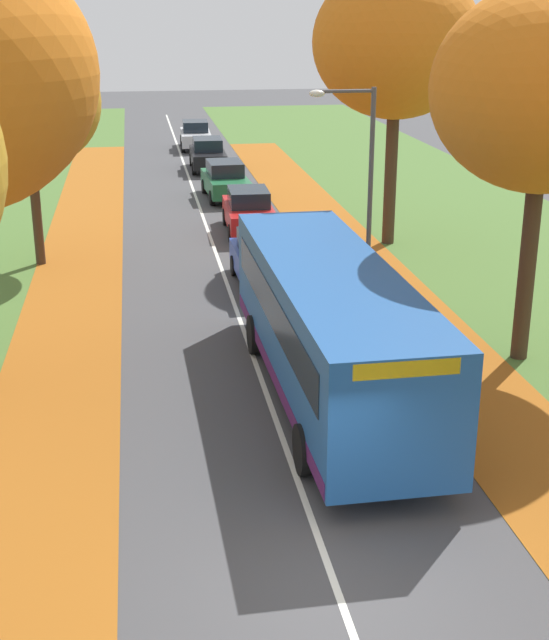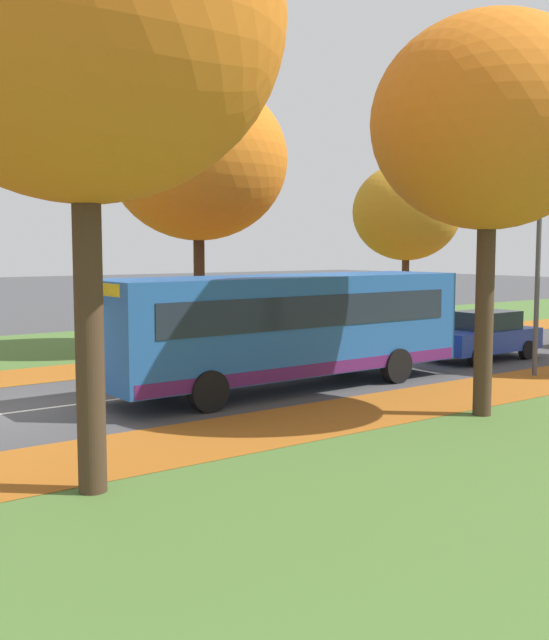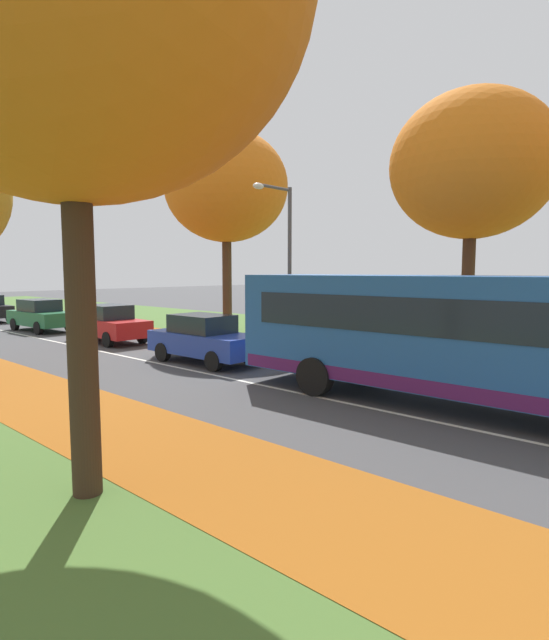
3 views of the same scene
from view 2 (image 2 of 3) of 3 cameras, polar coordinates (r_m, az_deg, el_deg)
ground_plane at (r=18.02m, az=-19.10°, el=-6.65°), size 160.00×160.00×0.00m
grass_verge_left at (r=36.39m, az=7.66°, el=-0.37°), size 12.00×90.00×0.01m
leaf_litter_left at (r=28.98m, az=5.39°, el=-1.83°), size 2.80×60.00×0.00m
road_centre_line at (r=30.47m, az=19.73°, el=-1.79°), size 0.12×80.00×0.01m
tree_left_near at (r=27.20m, az=-5.84°, el=12.04°), size 6.35×6.35×9.68m
tree_left_mid at (r=32.88m, az=10.02°, el=8.10°), size 4.62×4.62×7.33m
tree_right_nearest at (r=11.90m, az=-14.47°, el=21.35°), size 5.92×5.92×9.67m
tree_right_near at (r=17.19m, az=16.06°, el=14.20°), size 5.10×5.10×8.68m
streetlamp_right at (r=22.99m, az=18.79°, el=5.31°), size 1.89×0.28×6.00m
bus at (r=19.65m, az=1.00°, el=-0.33°), size 2.79×10.44×2.98m
car_blue_lead at (r=25.72m, az=15.65°, el=-1.15°), size 1.81×4.21×1.62m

